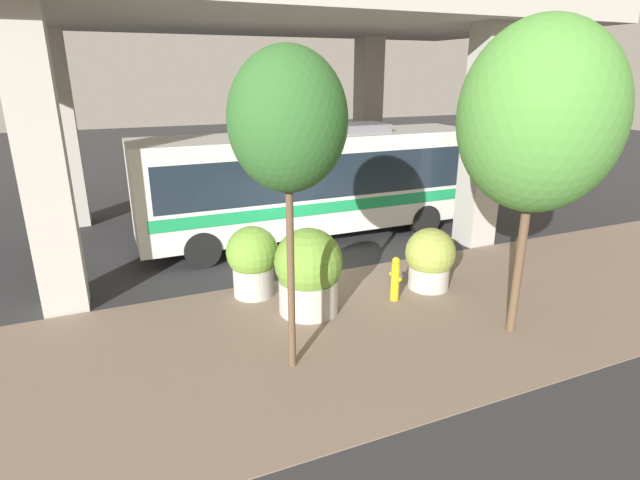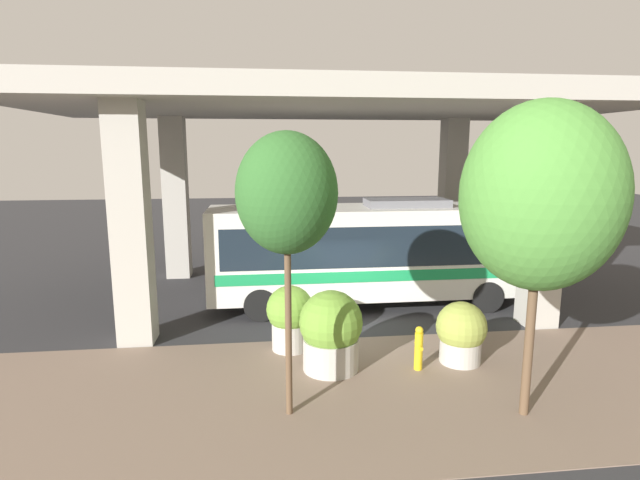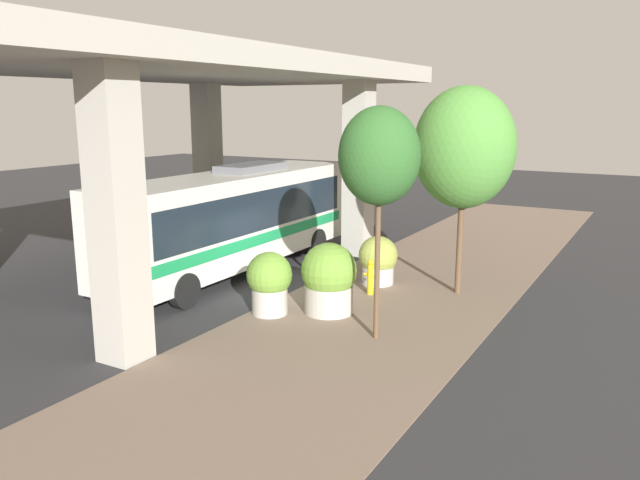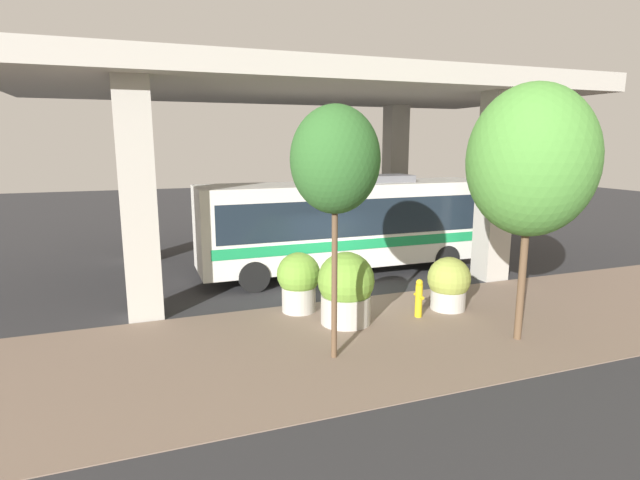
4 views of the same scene
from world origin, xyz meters
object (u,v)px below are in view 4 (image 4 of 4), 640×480
object	(u,v)px
planter_front	(449,283)
planter_middle	(346,289)
fire_hydrant	(419,298)
street_tree_near	(335,161)
planter_back	(299,281)
street_tree_far	(531,161)
bus	(348,221)

from	to	relation	value
planter_front	planter_middle	world-z (taller)	planter_middle
fire_hydrant	planter_middle	world-z (taller)	planter_middle
planter_middle	street_tree_near	bearing A→B (deg)	150.17
fire_hydrant	planter_middle	bearing A→B (deg)	82.55
planter_front	planter_back	size ratio (longest dim) A/B	0.90
street_tree_far	bus	bearing A→B (deg)	11.11
planter_front	planter_middle	bearing A→B (deg)	90.38
planter_middle	street_tree_near	size ratio (longest dim) A/B	0.35
street_tree_near	planter_front	bearing A→B (deg)	-65.82
bus	planter_back	world-z (taller)	bus
fire_hydrant	planter_front	size ratio (longest dim) A/B	0.71
bus	planter_middle	world-z (taller)	bus
planter_back	street_tree_far	xyz separation A→B (m)	(-3.73, -4.33, 3.36)
planter_front	planter_back	xyz separation A→B (m)	(1.28, 4.02, 0.13)
street_tree_near	street_tree_far	xyz separation A→B (m)	(-0.54, -4.54, -0.05)
planter_back	street_tree_far	size ratio (longest dim) A/B	0.28
fire_hydrant	planter_front	world-z (taller)	planter_front
fire_hydrant	street_tree_far	distance (m)	4.53
fire_hydrant	street_tree_near	xyz separation A→B (m)	(-1.62, 3.10, 3.76)
street_tree_far	street_tree_near	bearing A→B (deg)	83.15
fire_hydrant	street_tree_near	bearing A→B (deg)	117.51
bus	planter_back	bearing A→B (deg)	139.18
planter_front	planter_middle	distance (m)	3.16
fire_hydrant	street_tree_far	world-z (taller)	street_tree_far
planter_front	street_tree_near	distance (m)	5.83
planter_front	street_tree_near	xyz separation A→B (m)	(-1.90, 4.23, 3.54)
planter_front	street_tree_far	bearing A→B (deg)	-172.94
street_tree_near	street_tree_far	bearing A→B (deg)	-96.85
fire_hydrant	planter_front	distance (m)	1.19
planter_back	fire_hydrant	bearing A→B (deg)	-118.47
bus	fire_hydrant	bearing A→B (deg)	179.58
planter_front	street_tree_far	xyz separation A→B (m)	(-2.45, -0.30, 3.49)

